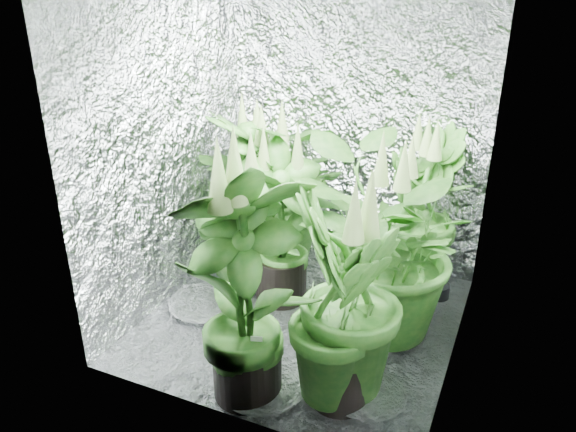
# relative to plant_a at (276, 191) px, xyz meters

# --- Properties ---
(ground) EXTENTS (1.60, 1.60, 0.00)m
(ground) POSITION_rel_plant_a_xyz_m (0.41, -0.53, -0.51)
(ground) COLOR white
(ground) RESTS_ON ground
(walls) EXTENTS (1.62, 1.62, 2.00)m
(walls) POSITION_rel_plant_a_xyz_m (0.41, -0.53, 0.49)
(walls) COLOR white
(walls) RESTS_ON ground
(plant_a) EXTENTS (1.10, 1.10, 1.06)m
(plant_a) POSITION_rel_plant_a_xyz_m (0.00, 0.00, 0.00)
(plant_a) COLOR black
(plant_a) RESTS_ON ground
(plant_b) EXTENTS (0.67, 0.67, 1.01)m
(plant_b) POSITION_rel_plant_a_xyz_m (0.21, -0.38, -0.05)
(plant_b) COLOR black
(plant_b) RESTS_ON ground
(plant_c) EXTENTS (0.56, 0.56, 1.05)m
(plant_c) POSITION_rel_plant_a_xyz_m (0.88, 0.07, -0.02)
(plant_c) COLOR black
(plant_c) RESTS_ON ground
(plant_d) EXTENTS (0.80, 0.80, 1.11)m
(plant_d) POSITION_rel_plant_a_xyz_m (-0.07, -0.25, 0.01)
(plant_d) COLOR black
(plant_d) RESTS_ON ground
(plant_e) EXTENTS (1.19, 1.19, 1.09)m
(plant_e) POSITION_rel_plant_a_xyz_m (0.83, -0.52, 0.01)
(plant_e) COLOR black
(plant_e) RESTS_ON ground
(plant_f) EXTENTS (0.83, 0.83, 1.22)m
(plant_f) POSITION_rel_plant_a_xyz_m (0.41, -1.17, 0.06)
(plant_f) COLOR black
(plant_f) RESTS_ON ground
(plant_g) EXTENTS (0.65, 0.65, 1.09)m
(plant_g) POSITION_rel_plant_a_xyz_m (0.80, -1.04, 0.00)
(plant_g) COLOR black
(plant_g) RESTS_ON ground
(circulation_fan) EXTENTS (0.17, 0.30, 0.35)m
(circulation_fan) POSITION_rel_plant_a_xyz_m (1.01, 0.00, -0.36)
(circulation_fan) COLOR black
(circulation_fan) RESTS_ON ground
(plant_label) EXTENTS (0.06, 0.04, 0.08)m
(plant_label) POSITION_rel_plant_a_xyz_m (0.47, -1.21, -0.21)
(plant_label) COLOR white
(plant_label) RESTS_ON plant_f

